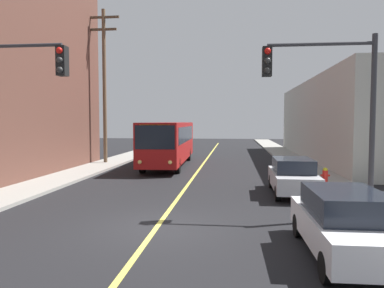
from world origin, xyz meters
name	(u,v)px	position (x,y,z in m)	size (l,w,h in m)	color
ground_plane	(157,227)	(0.00, 0.00, 0.00)	(120.00, 120.00, 0.00)	black
sidewalk_left	(73,175)	(-7.25, 10.00, 0.07)	(2.50, 90.00, 0.15)	gray
sidewalk_right	(322,179)	(7.25, 10.00, 0.07)	(2.50, 90.00, 0.15)	gray
lane_stripe_center	(201,167)	(0.00, 15.00, 0.01)	(0.16, 60.00, 0.01)	#D8CC4C
building_right_warehouse	(376,120)	(14.49, 22.10, 3.38)	(12.00, 26.57, 6.76)	#B2B2A8
city_bus	(169,141)	(-2.42, 15.87, 1.82)	(2.96, 12.22, 3.20)	maroon
parked_car_white	(345,223)	(4.99, -1.95, 0.84)	(1.87, 4.42, 1.62)	silver
parked_car_silver	(293,176)	(4.97, 5.69, 0.84)	(1.88, 4.43, 1.62)	#B7B7BC
utility_pole_mid	(104,80)	(-7.47, 16.16, 6.46)	(2.40, 0.28, 11.57)	brown
traffic_signal_left_corner	(9,91)	(-5.41, 1.03, 4.30)	(3.75, 0.48, 6.00)	#2D2D33
traffic_signal_right_corner	(326,90)	(5.41, 1.94, 4.30)	(3.75, 0.48, 6.00)	#2D2D33
fire_hydrant	(325,176)	(6.85, 7.69, 0.58)	(0.44, 0.26, 0.84)	red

